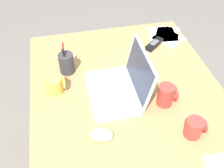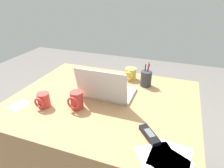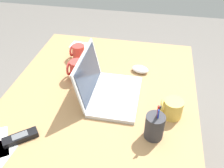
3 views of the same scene
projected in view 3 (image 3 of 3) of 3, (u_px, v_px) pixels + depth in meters
The scene contains 9 objects.
desk at pixel (102, 143), 1.48m from camera, with size 1.18×0.95×0.76m, color #A87C4F.
laptop at pixel (107, 89), 1.21m from camera, with size 0.34×0.27×0.23m.
computer_mouse at pixel (140, 69), 1.39m from camera, with size 0.06×0.10×0.03m, color white.
coffee_mug_white at pixel (78, 52), 1.48m from camera, with size 0.07×0.09×0.09m.
coffee_mug_tall at pixel (172, 108), 1.10m from camera, with size 0.09×0.10×0.09m.
coffee_mug_spare at pixel (76, 70), 1.32m from camera, with size 0.08×0.09×0.11m.
cordless_phone at pixel (20, 137), 1.01m from camera, with size 0.12×0.14×0.03m.
pen_holder at pixel (155, 126), 1.00m from camera, with size 0.08×0.08×0.18m.
paper_note_front at pixel (80, 45), 1.64m from camera, with size 0.09×0.12×0.00m, color white.
Camera 3 is at (-0.92, -0.24, 1.57)m, focal length 39.62 mm.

